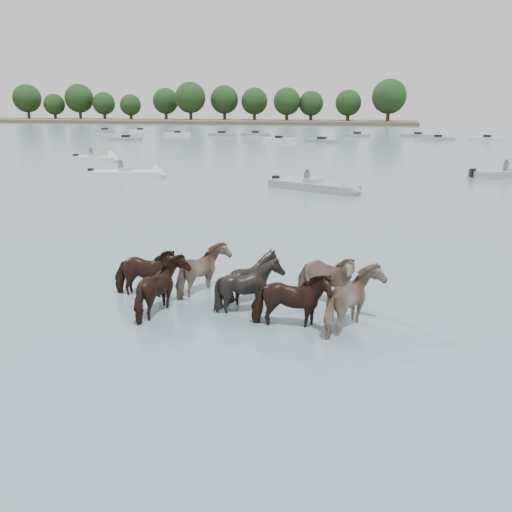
# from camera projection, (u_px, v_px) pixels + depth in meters

# --- Properties ---
(ground) EXTENTS (400.00, 400.00, 0.00)m
(ground) POSITION_uv_depth(u_px,v_px,m) (221.00, 317.00, 12.87)
(ground) COLOR slate
(ground) RESTS_ON ground
(shoreline) EXTENTS (160.00, 30.00, 1.00)m
(shoreline) POSITION_uv_depth(u_px,v_px,m) (158.00, 121.00, 169.25)
(shoreline) COLOR #4C4233
(shoreline) RESTS_ON ground
(pony_herd) EXTENTS (7.32, 3.46, 1.63)m
(pony_herd) POSITION_uv_depth(u_px,v_px,m) (247.00, 287.00, 13.22)
(pony_herd) COLOR black
(pony_herd) RESTS_ON ground
(motorboat_a) EXTENTS (5.86, 2.68, 1.92)m
(motorboat_a) POSITION_uv_depth(u_px,v_px,m) (137.00, 174.00, 38.06)
(motorboat_a) COLOR silver
(motorboat_a) RESTS_ON ground
(motorboat_b) EXTENTS (6.35, 4.16, 1.92)m
(motorboat_b) POSITION_uv_depth(u_px,v_px,m) (324.00, 188.00, 31.87)
(motorboat_b) COLOR gray
(motorboat_b) RESTS_ON ground
(motorboat_f) EXTENTS (4.69, 1.67, 1.92)m
(motorboat_f) POSITION_uv_depth(u_px,v_px,m) (102.00, 159.00, 49.14)
(motorboat_f) COLOR silver
(motorboat_f) RESTS_ON ground
(distant_flotilla) EXTENTS (107.70, 27.28, 0.93)m
(distant_flotilla) POSITION_uv_depth(u_px,v_px,m) (381.00, 138.00, 82.00)
(distant_flotilla) COLOR gray
(distant_flotilla) RESTS_ON ground
(treeline) EXTENTS (149.41, 19.13, 12.52)m
(treeline) POSITION_uv_depth(u_px,v_px,m) (155.00, 100.00, 168.48)
(treeline) COLOR #382619
(treeline) RESTS_ON ground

